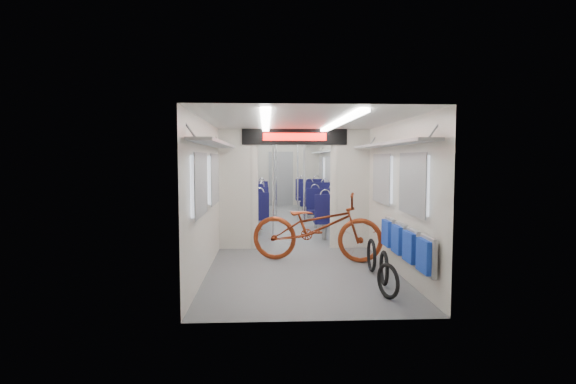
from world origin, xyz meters
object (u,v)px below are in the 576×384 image
object	(u,v)px
stanchion_far_right	(298,179)
bike_hoop_a	(388,283)
seat_bay_near_left	(250,207)
flip_bench	(405,243)
seat_bay_far_left	(254,197)
seat_bay_near_right	(330,210)
stanchion_near_right	(304,186)
seat_bay_far_right	(313,196)
stanchion_near_left	(273,187)
bicycle	(317,227)
bike_hoop_c	(371,257)
stanchion_far_left	(276,180)
bike_hoop_b	(384,270)

from	to	relation	value
stanchion_far_right	bike_hoop_a	bearing A→B (deg)	-85.24
seat_bay_near_left	flip_bench	bearing A→B (deg)	-65.52
seat_bay_far_left	seat_bay_near_right	bearing A→B (deg)	-64.43
bike_hoop_a	stanchion_near_right	bearing A→B (deg)	99.35
seat_bay_far_left	stanchion_far_right	distance (m)	2.13
flip_bench	seat_bay_near_right	world-z (taller)	seat_bay_near_right
stanchion_near_right	seat_bay_far_right	bearing A→B (deg)	81.61
bike_hoop_a	stanchion_near_left	bearing A→B (deg)	109.10
seat_bay_far_left	stanchion_near_left	bearing A→B (deg)	-83.89
bicycle	stanchion_far_right	size ratio (longest dim) A/B	0.96
bike_hoop_a	bike_hoop_c	distance (m)	1.34
stanchion_far_left	stanchion_near_left	bearing A→B (deg)	-92.64
bike_hoop_b	seat_bay_near_right	size ratio (longest dim) A/B	0.24
flip_bench	seat_bay_near_left	size ratio (longest dim) A/B	1.00
bike_hoop_c	flip_bench	bearing A→B (deg)	-68.20
seat_bay_near_right	stanchion_near_right	world-z (taller)	stanchion_near_right
bike_hoop_b	seat_bay_near_left	size ratio (longest dim) A/B	0.23
bike_hoop_c	stanchion_far_right	bearing A→B (deg)	96.85
bike_hoop_b	stanchion_near_right	bearing A→B (deg)	102.44
flip_bench	seat_bay_near_left	world-z (taller)	seat_bay_near_left
bike_hoop_c	stanchion_near_left	xyz separation A→B (m)	(-1.47, 2.60, 0.92)
stanchion_near_left	stanchion_near_right	world-z (taller)	same
bike_hoop_c	stanchion_far_left	xyz separation A→B (m)	(-1.34, 5.46, 0.92)
seat_bay_near_left	seat_bay_near_right	distance (m)	1.98
stanchion_far_left	stanchion_far_right	bearing A→B (deg)	39.24
flip_bench	bicycle	bearing A→B (deg)	124.75
bike_hoop_a	bike_hoop_b	bearing A→B (deg)	79.88
flip_bench	seat_bay_near_right	size ratio (longest dim) A/B	1.00
bicycle	flip_bench	size ratio (longest dim) A/B	1.07
seat_bay_far_left	seat_bay_far_right	distance (m)	1.88
seat_bay_near_left	seat_bay_far_left	size ratio (longest dim) A/B	1.02
flip_bench	seat_bay_far_right	bearing A→B (deg)	92.97
seat_bay_far_right	stanchion_near_left	size ratio (longest dim) A/B	1.01
stanchion_near_right	bike_hoop_a	bearing A→B (deg)	-80.65
seat_bay_far_left	flip_bench	bearing A→B (deg)	-74.54
bike_hoop_b	stanchion_near_left	bearing A→B (deg)	113.65
seat_bay_far_right	stanchion_far_left	distance (m)	2.31
bicycle	flip_bench	world-z (taller)	bicycle
bike_hoop_c	stanchion_near_right	size ratio (longest dim) A/B	0.22
seat_bay_near_left	seat_bay_far_right	bearing A→B (deg)	58.39
seat_bay_near_right	stanchion_near_left	world-z (taller)	stanchion_near_left
seat_bay_far_right	stanchion_far_right	size ratio (longest dim) A/B	1.01
bike_hoop_a	stanchion_near_right	xyz separation A→B (m)	(-0.69, 4.17, 0.95)
stanchion_near_left	stanchion_far_right	xyz separation A→B (m)	(0.75, 3.37, 0.00)
seat_bay_far_right	stanchion_far_left	bearing A→B (deg)	-122.60
flip_bench	bike_hoop_c	distance (m)	0.85
seat_bay_near_right	bicycle	bearing A→B (deg)	-102.29
bike_hoop_a	seat_bay_near_right	bearing A→B (deg)	90.25
stanchion_near_left	stanchion_far_right	world-z (taller)	same
bike_hoop_a	stanchion_far_right	bearing A→B (deg)	94.76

